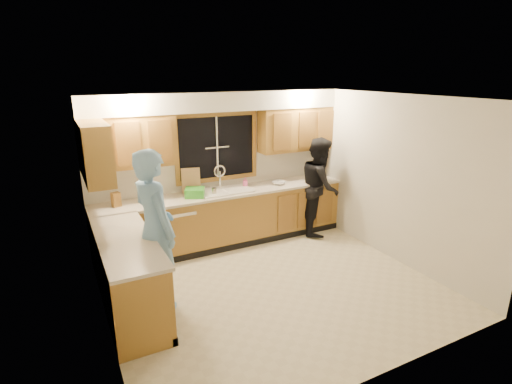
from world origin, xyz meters
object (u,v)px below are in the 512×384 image
knife_block (116,200)px  soap_bottle (245,182)px  woman (320,186)px  stove (138,299)px  dish_crate (195,192)px  bowl (279,183)px  man (155,230)px  sink (225,195)px  dishwasher (176,230)px

knife_block → soap_bottle: size_ratio=1.25×
knife_block → woman: bearing=-24.0°
stove → dish_crate: size_ratio=3.10×
bowl → woman: bearing=-19.3°
man → bowl: man is taller
man → bowl: (2.44, 1.23, -0.04)m
stove → man: 0.84m
sink → dish_crate: (-0.52, -0.05, 0.12)m
sink → woman: size_ratio=0.50×
knife_block → dish_crate: bearing=-22.2°
stove → man: size_ratio=0.46×
dishwasher → stove: (-0.95, -1.81, 0.04)m
man → knife_block: size_ratio=9.33×
dish_crate → bowl: bearing=0.0°
stove → sink: bearing=45.4°
knife_block → soap_bottle: (2.10, 0.06, -0.02)m
stove → man: (0.36, 0.54, 0.54)m
dish_crate → soap_bottle: soap_bottle is taller
sink → dishwasher: sink is taller
man → dish_crate: size_ratio=6.78×
dish_crate → soap_bottle: bearing=7.7°
stove → knife_block: size_ratio=4.26×
bowl → man: bearing=-153.2°
sink → bowl: bearing=-2.7°
man → dishwasher: bearing=-38.0°
man → woman: (3.13, 0.99, -0.13)m
woman → knife_block: size_ratio=8.13×
stove → soap_bottle: bearing=40.7°
woman → knife_block: woman is taller
sink → man: (-1.44, -1.28, 0.12)m
dish_crate → sink: bearing=5.3°
man → dish_crate: 1.54m
bowl → dish_crate: bearing=-180.0°
sink → man: man is taller
stove → dishwasher: bearing=62.3°
stove → bowl: bearing=32.4°
sink → bowl: sink is taller
man → knife_block: (-0.25, 1.30, 0.04)m
man → stove: bearing=133.6°
dishwasher → knife_block: size_ratio=3.88×
knife_block → dish_crate: size_ratio=0.73×
knife_block → bowl: size_ratio=0.94×
dishwasher → man: man is taller
dishwasher → woman: 2.60m
dish_crate → bowl: (1.52, 0.00, -0.04)m
stove → dish_crate: dish_crate is taller
man → knife_block: 1.33m
stove → dish_crate: bearing=54.3°
man → soap_bottle: size_ratio=11.65×
man → knife_block: bearing=-2.3°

